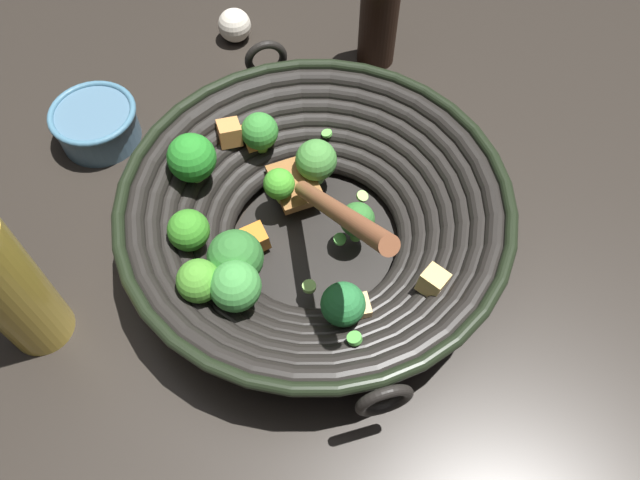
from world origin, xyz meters
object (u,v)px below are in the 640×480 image
garlic_bulb (234,25)px  cooking_oil_bottle (4,283)px  wok (312,216)px  soy_sauce_bottle (380,10)px  prep_bowl (97,124)px

garlic_bulb → cooking_oil_bottle: bearing=-172.8°
wok → garlic_bulb: bearing=45.7°
soy_sauce_bottle → garlic_bulb: (-0.06, 0.20, -0.06)m
soy_sauce_bottle → garlic_bulb: soy_sauce_bottle is taller
wok → garlic_bulb: 0.38m
wok → cooking_oil_bottle: size_ratio=1.70×
wok → garlic_bulb: size_ratio=8.91×
soy_sauce_bottle → prep_bowl: (-0.30, 0.25, -0.06)m
cooking_oil_bottle → prep_bowl: (0.25, 0.12, -0.08)m
soy_sauce_bottle → cooking_oil_bottle: bearing=166.0°
soy_sauce_bottle → cooking_oil_bottle: size_ratio=0.82×
soy_sauce_bottle → garlic_bulb: size_ratio=4.28×
soy_sauce_bottle → prep_bowl: 0.40m
soy_sauce_bottle → prep_bowl: bearing=140.3°
wok → soy_sauce_bottle: wok is taller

